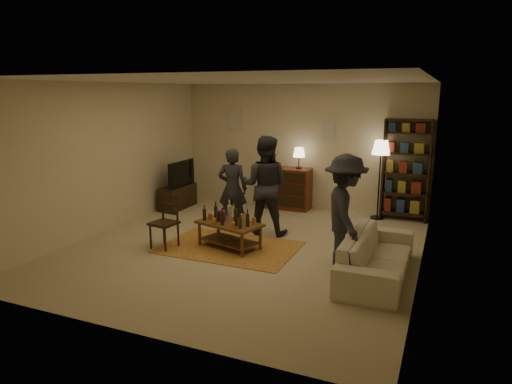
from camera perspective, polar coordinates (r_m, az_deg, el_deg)
The scene contains 13 objects.
floor at distance 7.66m, azimuth -1.40°, elevation -6.87°, with size 6.00×6.00×0.00m, color #C6B793.
room_shell at distance 10.25m, azimuth 2.16°, elevation 8.42°, with size 6.00×6.00×6.00m.
rug at distance 7.63m, azimuth -3.32°, elevation -6.91°, with size 2.20×1.50×0.01m, color #984121.
coffee_table at distance 7.52m, azimuth -3.39°, elevation -4.12°, with size 1.17×0.84×0.77m.
dining_chair at distance 7.67m, azimuth -11.18°, elevation -3.38°, with size 0.44×0.44×0.90m.
tv_stand at distance 10.22m, azimuth -9.76°, elevation 0.13°, with size 0.40×1.00×1.06m.
dresser at distance 10.03m, azimuth 3.99°, elevation 0.59°, with size 1.00×0.50×1.36m.
bookshelf at distance 9.50m, azimuth 18.22°, elevation 2.75°, with size 0.90×0.34×2.02m.
floor_lamp at distance 9.38m, azimuth 15.34°, elevation 4.75°, with size 0.36×0.36×1.59m.
sofa at distance 6.61m, azimuth 14.87°, elevation -7.68°, with size 2.08×0.81×0.61m, color beige.
person_left at distance 8.54m, azimuth -2.96°, elevation 0.46°, with size 0.55×0.36×1.52m, color #25262C.
person_right at distance 8.15m, azimuth 1.10°, elevation 0.83°, with size 0.87×0.67×1.78m, color #27262E.
person_by_sofa at distance 6.68m, azimuth 11.08°, elevation -2.47°, with size 1.08×0.62×1.68m, color #26272E.
Camera 1 is at (3.00, -6.57, 2.53)m, focal length 32.00 mm.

